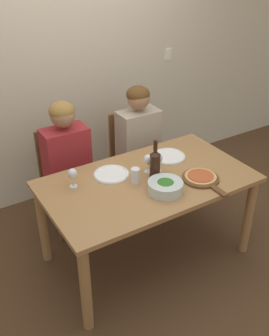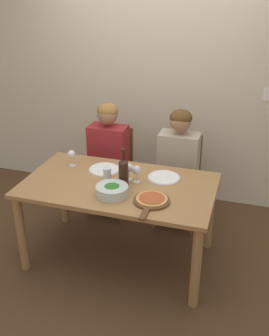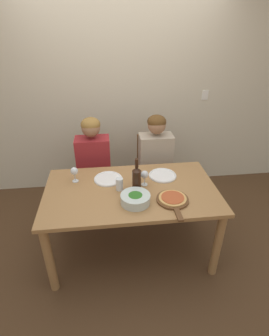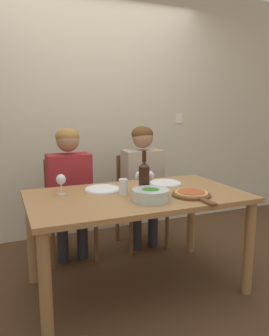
{
  "view_description": "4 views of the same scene",
  "coord_description": "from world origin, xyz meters",
  "px_view_note": "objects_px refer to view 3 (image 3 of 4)",
  "views": [
    {
      "loc": [
        -1.4,
        -2.07,
        2.32
      ],
      "look_at": [
        -0.12,
        -0.01,
        0.89
      ],
      "focal_mm": 42.0,
      "sensor_mm": 36.0,
      "label": 1
    },
    {
      "loc": [
        0.98,
        -2.71,
        2.25
      ],
      "look_at": [
        0.14,
        -0.02,
        0.91
      ],
      "focal_mm": 42.0,
      "sensor_mm": 36.0,
      "label": 2
    },
    {
      "loc": [
        -0.2,
        -1.98,
        2.11
      ],
      "look_at": [
        0.05,
        0.16,
        0.88
      ],
      "focal_mm": 28.0,
      "sensor_mm": 36.0,
      "label": 3
    },
    {
      "loc": [
        -0.92,
        -2.15,
        1.37
      ],
      "look_at": [
        -0.0,
        0.05,
        0.93
      ],
      "focal_mm": 35.0,
      "sensor_mm": 36.0,
      "label": 4
    }
  ],
  "objects_px": {
    "dinner_plate_right": "(163,175)",
    "wine_glass_left": "(74,172)",
    "chair_left": "(95,172)",
    "broccoli_bowl": "(135,199)",
    "dinner_plate_left": "(108,179)",
    "wine_bottle": "(137,178)",
    "chair_right": "(153,169)",
    "water_tumbler": "(119,184)",
    "pizza_on_board": "(173,200)",
    "person_woman": "(93,159)",
    "wine_glass_right": "(145,175)",
    "person_man": "(156,156)",
    "wine_glass_centre": "(136,174)"
  },
  "relations": [
    {
      "from": "person_man",
      "to": "broccoli_bowl",
      "type": "relative_size",
      "value": 4.74
    },
    {
      "from": "chair_right",
      "to": "wine_glass_centre",
      "type": "bearing_deg",
      "value": -112.93
    },
    {
      "from": "wine_glass_centre",
      "to": "wine_glass_left",
      "type": "bearing_deg",
      "value": 169.09
    },
    {
      "from": "person_man",
      "to": "broccoli_bowl",
      "type": "bearing_deg",
      "value": -111.13
    },
    {
      "from": "chair_right",
      "to": "wine_bottle",
      "type": "bearing_deg",
      "value": -110.79
    },
    {
      "from": "broccoli_bowl",
      "to": "dinner_plate_right",
      "type": "relative_size",
      "value": 0.93
    },
    {
      "from": "chair_right",
      "to": "wine_bottle",
      "type": "height_order",
      "value": "wine_bottle"
    },
    {
      "from": "water_tumbler",
      "to": "wine_glass_right",
      "type": "bearing_deg",
      "value": 12.42
    },
    {
      "from": "dinner_plate_right",
      "to": "broccoli_bowl",
      "type": "bearing_deg",
      "value": -128.71
    },
    {
      "from": "chair_right",
      "to": "wine_glass_left",
      "type": "distance_m",
      "value": 1.13
    },
    {
      "from": "person_woman",
      "to": "wine_glass_right",
      "type": "bearing_deg",
      "value": -51.88
    },
    {
      "from": "person_woman",
      "to": "wine_glass_right",
      "type": "xyz_separation_m",
      "value": [
        0.49,
        -0.63,
        0.13
      ]
    },
    {
      "from": "person_woman",
      "to": "water_tumbler",
      "type": "bearing_deg",
      "value": -69.47
    },
    {
      "from": "dinner_plate_left",
      "to": "wine_bottle",
      "type": "bearing_deg",
      "value": -40.36
    },
    {
      "from": "chair_left",
      "to": "wine_bottle",
      "type": "bearing_deg",
      "value": -63.6
    },
    {
      "from": "person_woman",
      "to": "wine_glass_left",
      "type": "relative_size",
      "value": 7.95
    },
    {
      "from": "wine_bottle",
      "to": "water_tumbler",
      "type": "distance_m",
      "value": 0.17
    },
    {
      "from": "broccoli_bowl",
      "to": "chair_left",
      "type": "bearing_deg",
      "value": 110.46
    },
    {
      "from": "dinner_plate_right",
      "to": "wine_glass_left",
      "type": "height_order",
      "value": "wine_glass_left"
    },
    {
      "from": "person_man",
      "to": "wine_glass_left",
      "type": "xyz_separation_m",
      "value": [
        -0.88,
        -0.49,
        0.13
      ]
    },
    {
      "from": "water_tumbler",
      "to": "dinner_plate_right",
      "type": "bearing_deg",
      "value": 23.04
    },
    {
      "from": "broccoli_bowl",
      "to": "dinner_plate_left",
      "type": "bearing_deg",
      "value": 118.92
    },
    {
      "from": "person_man",
      "to": "broccoli_bowl",
      "type": "distance_m",
      "value": 0.96
    },
    {
      "from": "water_tumbler",
      "to": "wine_glass_left",
      "type": "bearing_deg",
      "value": 155.4
    },
    {
      "from": "person_woman",
      "to": "wine_glass_right",
      "type": "distance_m",
      "value": 0.81
    },
    {
      "from": "wine_bottle",
      "to": "broccoli_bowl",
      "type": "height_order",
      "value": "wine_bottle"
    },
    {
      "from": "wine_bottle",
      "to": "wine_glass_centre",
      "type": "xyz_separation_m",
      "value": [
        0.01,
        0.11,
        -0.02
      ]
    },
    {
      "from": "chair_left",
      "to": "wine_glass_left",
      "type": "height_order",
      "value": "chair_left"
    },
    {
      "from": "wine_glass_left",
      "to": "wine_glass_right",
      "type": "distance_m",
      "value": 0.66
    },
    {
      "from": "pizza_on_board",
      "to": "wine_glass_right",
      "type": "height_order",
      "value": "wine_glass_right"
    },
    {
      "from": "dinner_plate_right",
      "to": "wine_glass_left",
      "type": "relative_size",
      "value": 1.81
    },
    {
      "from": "dinner_plate_left",
      "to": "water_tumbler",
      "type": "distance_m",
      "value": 0.22
    },
    {
      "from": "chair_right",
      "to": "wine_glass_right",
      "type": "xyz_separation_m",
      "value": [
        -0.23,
        -0.74,
        0.37
      ]
    },
    {
      "from": "broccoli_bowl",
      "to": "dinner_plate_left",
      "type": "relative_size",
      "value": 0.93
    },
    {
      "from": "broccoli_bowl",
      "to": "water_tumbler",
      "type": "xyz_separation_m",
      "value": [
        -0.12,
        0.21,
        0.02
      ]
    },
    {
      "from": "broccoli_bowl",
      "to": "wine_glass_left",
      "type": "height_order",
      "value": "wine_glass_left"
    },
    {
      "from": "broccoli_bowl",
      "to": "wine_glass_right",
      "type": "bearing_deg",
      "value": 66.05
    },
    {
      "from": "chair_left",
      "to": "wine_glass_left",
      "type": "relative_size",
      "value": 5.96
    },
    {
      "from": "chair_left",
      "to": "wine_glass_centre",
      "type": "distance_m",
      "value": 0.91
    },
    {
      "from": "chair_left",
      "to": "broccoli_bowl",
      "type": "bearing_deg",
      "value": -69.54
    },
    {
      "from": "chair_left",
      "to": "pizza_on_board",
      "type": "bearing_deg",
      "value": -55.67
    },
    {
      "from": "person_woman",
      "to": "water_tumbler",
      "type": "distance_m",
      "value": 0.73
    },
    {
      "from": "dinner_plate_left",
      "to": "wine_glass_left",
      "type": "relative_size",
      "value": 1.81
    },
    {
      "from": "person_woman",
      "to": "dinner_plate_left",
      "type": "distance_m",
      "value": 0.52
    },
    {
      "from": "chair_right",
      "to": "water_tumbler",
      "type": "xyz_separation_m",
      "value": [
        -0.46,
        -0.79,
        0.33
      ]
    },
    {
      "from": "pizza_on_board",
      "to": "water_tumbler",
      "type": "relative_size",
      "value": 3.52
    },
    {
      "from": "broccoli_bowl",
      "to": "dinner_plate_right",
      "type": "distance_m",
      "value": 0.51
    },
    {
      "from": "person_man",
      "to": "wine_bottle",
      "type": "bearing_deg",
      "value": -113.74
    },
    {
      "from": "chair_right",
      "to": "pizza_on_board",
      "type": "distance_m",
      "value": 1.06
    },
    {
      "from": "pizza_on_board",
      "to": "dinner_plate_right",
      "type": "bearing_deg",
      "value": 90.17
    }
  ]
}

